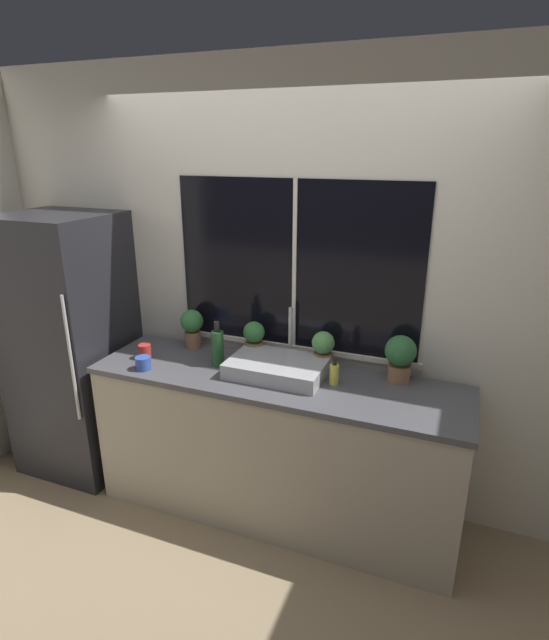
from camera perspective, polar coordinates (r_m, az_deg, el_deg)
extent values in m
plane|color=#937F60|center=(3.22, -2.04, -23.85)|extent=(14.00, 14.00, 0.00)
cube|color=silver|center=(3.08, 2.51, 3.22)|extent=(8.00, 0.06, 2.70)
cube|color=black|center=(3.00, 2.33, 6.18)|extent=(1.52, 0.01, 1.01)
cube|color=silver|center=(2.99, 2.29, 6.16)|extent=(0.02, 0.01, 1.01)
cube|color=silver|center=(3.15, 2.17, -3.11)|extent=(1.58, 0.04, 0.03)
cube|color=silver|center=(4.86, -18.71, 8.20)|extent=(0.06, 7.00, 2.70)
cube|color=#B2A893|center=(3.15, 0.04, -14.49)|extent=(2.19, 0.58, 0.90)
cube|color=#4C4C51|center=(2.92, 0.04, -6.84)|extent=(2.21, 0.61, 0.03)
cube|color=#232328|center=(3.72, -22.01, -2.70)|extent=(0.71, 0.68, 1.80)
cylinder|color=silver|center=(3.24, -22.23, -4.22)|extent=(0.02, 0.02, 0.81)
cube|color=#ADADB2|center=(2.92, 0.24, -5.41)|extent=(0.56, 0.38, 0.09)
cylinder|color=#B7B7BC|center=(3.12, 1.71, -4.35)|extent=(0.04, 0.04, 0.03)
cylinder|color=#B7B7BC|center=(3.06, 1.74, -1.38)|extent=(0.02, 0.02, 0.32)
cylinder|color=#9E6B4C|center=(3.34, -9.32, -2.21)|extent=(0.10, 0.10, 0.11)
sphere|color=#387A3D|center=(3.30, -9.44, -0.11)|extent=(0.15, 0.15, 0.15)
cylinder|color=#9E6B4C|center=(3.15, -2.34, -3.40)|extent=(0.12, 0.12, 0.10)
sphere|color=#387A3D|center=(3.11, -2.37, -1.40)|extent=(0.13, 0.13, 0.13)
cylinder|color=#9E6B4C|center=(3.01, 5.52, -4.64)|extent=(0.12, 0.12, 0.10)
sphere|color=#569951|center=(2.97, 5.59, -2.59)|extent=(0.14, 0.14, 0.14)
cylinder|color=#9E6B4C|center=(2.94, 14.01, -5.86)|extent=(0.13, 0.13, 0.09)
sphere|color=#2D6638|center=(2.88, 14.22, -3.43)|extent=(0.18, 0.18, 0.18)
cylinder|color=#DBD14C|center=(2.82, 6.83, -6.19)|extent=(0.05, 0.05, 0.12)
cylinder|color=black|center=(2.79, 6.89, -4.79)|extent=(0.02, 0.02, 0.03)
cylinder|color=#235128|center=(3.03, -6.51, -3.26)|extent=(0.07, 0.07, 0.22)
cylinder|color=black|center=(2.98, -6.61, -0.75)|extent=(0.03, 0.03, 0.06)
cylinder|color=#3351AD|center=(3.09, -14.78, -4.79)|extent=(0.09, 0.09, 0.08)
cylinder|color=#B72D28|center=(3.24, -14.59, -3.51)|extent=(0.08, 0.08, 0.09)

